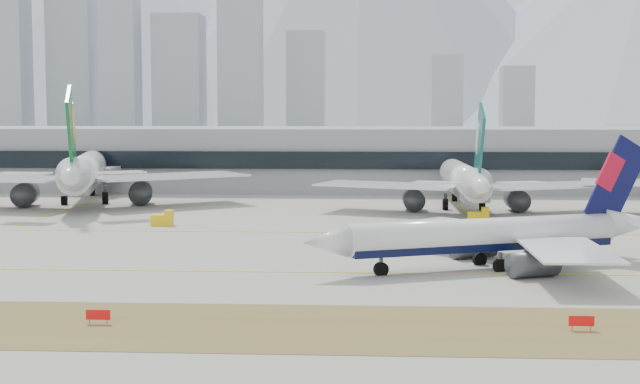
# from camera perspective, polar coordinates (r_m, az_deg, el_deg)

# --- Properties ---
(ground) EXTENTS (3000.00, 3000.00, 0.00)m
(ground) POSITION_cam_1_polar(r_m,az_deg,el_deg) (111.80, -5.11, -4.64)
(ground) COLOR #9A9890
(ground) RESTS_ON ground
(taxiing_airliner) EXTENTS (46.23, 39.06, 16.28)m
(taxiing_airliner) POSITION_cam_1_polar(r_m,az_deg,el_deg) (110.52, 11.20, -2.77)
(taxiing_airliner) COLOR white
(taxiing_airliner) RESTS_ON ground
(widebody_eva) EXTENTS (65.61, 65.34, 24.01)m
(widebody_eva) POSITION_cam_1_polar(r_m,az_deg,el_deg) (187.83, -14.88, 1.14)
(widebody_eva) COLOR white
(widebody_eva) RESTS_ON ground
(widebody_cathay) EXTENTS (58.42, 56.95, 20.82)m
(widebody_cathay) POSITION_cam_1_polar(r_m,az_deg,el_deg) (173.40, 9.24, 0.64)
(widebody_cathay) COLOR white
(widebody_cathay) RESTS_ON ground
(terminal) EXTENTS (280.00, 43.10, 15.00)m
(terminal) POSITION_cam_1_polar(r_m,az_deg,el_deg) (224.71, -0.90, 2.23)
(terminal) COLOR gray
(terminal) RESTS_ON ground
(hold_sign_left) EXTENTS (2.20, 0.15, 1.35)m
(hold_sign_left) POSITION_cam_1_polar(r_m,az_deg,el_deg) (82.72, -14.02, -7.64)
(hold_sign_left) COLOR red
(hold_sign_left) RESTS_ON ground
(hold_sign_right) EXTENTS (2.20, 0.15, 1.35)m
(hold_sign_right) POSITION_cam_1_polar(r_m,az_deg,el_deg) (81.22, 16.39, -7.94)
(hold_sign_right) COLOR red
(hold_sign_right) RESTS_ON ground
(gse_c) EXTENTS (3.55, 2.00, 2.60)m
(gse_c) POSITION_cam_1_polar(r_m,az_deg,el_deg) (155.83, 10.15, -1.53)
(gse_c) COLOR yellow
(gse_c) RESTS_ON ground
(gse_b) EXTENTS (3.55, 2.00, 2.60)m
(gse_b) POSITION_cam_1_polar(r_m,az_deg,el_deg) (151.29, -10.02, -1.73)
(gse_b) COLOR yellow
(gse_b) RESTS_ON ground
(city_skyline) EXTENTS (342.00, 49.80, 140.00)m
(city_skyline) POSITION_cam_1_polar(r_m,az_deg,el_deg) (576.50, -9.20, 8.16)
(city_skyline) COLOR #939DA7
(city_skyline) RESTS_ON ground
(mountain_ridge) EXTENTS (2830.00, 1120.00, 470.00)m
(mountain_ridge) POSITION_cam_1_polar(r_m,az_deg,el_deg) (1521.97, 3.89, 11.29)
(mountain_ridge) COLOR #9EA8B7
(mountain_ridge) RESTS_ON ground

